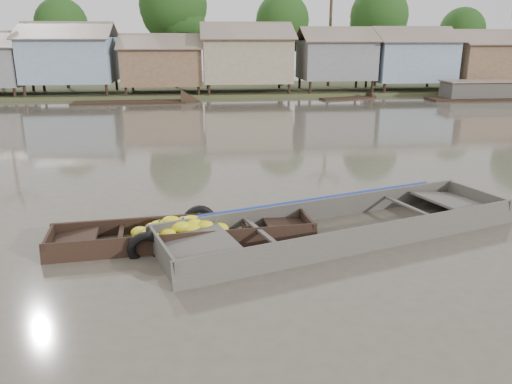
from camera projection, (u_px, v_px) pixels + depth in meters
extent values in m
plane|color=#4E483C|center=(256.00, 247.00, 10.63)|extent=(120.00, 120.00, 0.00)
cube|color=#384723|center=(213.00, 90.00, 41.95)|extent=(120.00, 12.00, 0.50)
cube|color=#7A91A8|center=(71.00, 60.00, 36.73)|extent=(6.20, 5.20, 3.20)
cube|color=brown|center=(63.00, 30.00, 34.79)|extent=(6.60, 3.02, 1.28)
cube|color=brown|center=(72.00, 31.00, 37.45)|extent=(6.60, 3.02, 1.28)
cube|color=brown|center=(163.00, 66.00, 37.58)|extent=(5.80, 4.60, 2.70)
cube|color=brown|center=(161.00, 41.00, 35.87)|extent=(6.20, 2.67, 1.14)
cube|color=brown|center=(163.00, 41.00, 38.23)|extent=(6.20, 2.67, 1.14)
cube|color=gray|center=(246.00, 60.00, 38.11)|extent=(6.50, 5.30, 3.30)
cube|color=brown|center=(248.00, 30.00, 36.13)|extent=(6.90, 3.08, 1.31)
cube|color=brown|center=(244.00, 31.00, 38.84)|extent=(6.90, 3.08, 1.31)
cube|color=slate|center=(335.00, 60.00, 38.86)|extent=(5.40, 4.70, 2.90)
cube|color=brown|center=(341.00, 34.00, 37.09)|extent=(5.80, 2.73, 1.17)
cube|color=brown|center=(332.00, 34.00, 39.50)|extent=(5.80, 2.73, 1.17)
cube|color=#7A91A8|center=(409.00, 61.00, 39.52)|extent=(6.00, 5.00, 3.10)
cube|color=brown|center=(419.00, 34.00, 37.65)|extent=(6.40, 2.90, 1.24)
cube|color=brown|center=(405.00, 34.00, 40.21)|extent=(6.40, 2.90, 1.24)
cube|color=brown|center=(487.00, 61.00, 40.22)|extent=(5.70, 4.90, 2.80)
cube|color=brown|center=(499.00, 37.00, 38.41)|extent=(6.10, 2.85, 1.21)
cube|color=brown|center=(481.00, 37.00, 40.92)|extent=(6.10, 2.85, 1.21)
cylinder|color=#473323|center=(65.00, 61.00, 40.92)|extent=(0.28, 0.28, 4.90)
sphere|color=#1D3D13|center=(62.00, 25.00, 40.09)|extent=(4.20, 4.20, 4.20)
cylinder|color=#473323|center=(175.00, 52.00, 40.71)|extent=(0.28, 0.28, 6.30)
sphere|color=#1D3D13|center=(173.00, 5.00, 39.64)|extent=(5.40, 5.40, 5.40)
cylinder|color=#473323|center=(282.00, 57.00, 42.76)|extent=(0.28, 0.28, 5.25)
sphere|color=#1D3D13|center=(283.00, 21.00, 41.87)|extent=(4.50, 4.50, 4.50)
cylinder|color=#473323|center=(376.00, 55.00, 42.60)|extent=(0.28, 0.28, 5.60)
sphere|color=#1D3D13|center=(379.00, 16.00, 41.65)|extent=(4.80, 4.80, 4.80)
cylinder|color=#473323|center=(459.00, 61.00, 44.54)|extent=(0.28, 0.28, 4.55)
sphere|color=#1D3D13|center=(462.00, 30.00, 43.77)|extent=(3.90, 3.90, 3.90)
cylinder|color=#473323|center=(330.00, 41.00, 42.29)|extent=(0.24, 0.24, 8.00)
cube|color=black|center=(184.00, 244.00, 10.98)|extent=(5.65, 1.59, 0.08)
cube|color=black|center=(182.00, 225.00, 11.48)|extent=(5.68, 0.69, 0.53)
cube|color=black|center=(186.00, 245.00, 10.35)|extent=(5.68, 0.69, 0.53)
cube|color=black|center=(306.00, 225.00, 11.45)|extent=(0.18, 1.24, 0.50)
cube|color=black|center=(286.00, 224.00, 11.34)|extent=(1.06, 1.15, 0.19)
cube|color=black|center=(49.00, 245.00, 10.37)|extent=(0.18, 1.24, 0.50)
cube|color=black|center=(73.00, 240.00, 10.45)|extent=(1.06, 1.15, 0.19)
cube|color=black|center=(121.00, 235.00, 10.62)|extent=(0.21, 1.19, 0.05)
cube|color=black|center=(244.00, 226.00, 11.14)|extent=(0.21, 1.19, 0.05)
ellipsoid|color=#F8F71B|center=(151.00, 240.00, 10.48)|extent=(0.48, 0.35, 0.28)
ellipsoid|color=#F8F71B|center=(187.00, 227.00, 10.77)|extent=(0.43, 0.32, 0.25)
ellipsoid|color=#F8F71B|center=(191.00, 222.00, 10.82)|extent=(0.49, 0.36, 0.29)
ellipsoid|color=#F8F71B|center=(193.00, 230.00, 10.73)|extent=(0.42, 0.31, 0.24)
ellipsoid|color=#F8F71B|center=(176.00, 224.00, 11.01)|extent=(0.43, 0.32, 0.25)
ellipsoid|color=#F8F71B|center=(168.00, 233.00, 10.54)|extent=(0.37, 0.27, 0.22)
ellipsoid|color=#F8F71B|center=(181.00, 224.00, 10.96)|extent=(0.46, 0.34, 0.27)
ellipsoid|color=#F8F71B|center=(149.00, 237.00, 10.56)|extent=(0.48, 0.36, 0.28)
ellipsoid|color=#F8F71B|center=(140.00, 232.00, 10.83)|extent=(0.44, 0.33, 0.26)
ellipsoid|color=#F8F71B|center=(154.00, 228.00, 10.79)|extent=(0.41, 0.31, 0.24)
ellipsoid|color=#F8F71B|center=(174.00, 228.00, 10.73)|extent=(0.45, 0.33, 0.26)
ellipsoid|color=#F8F71B|center=(190.00, 237.00, 10.60)|extent=(0.39, 0.29, 0.23)
ellipsoid|color=#F8F71B|center=(143.00, 244.00, 10.43)|extent=(0.38, 0.28, 0.22)
ellipsoid|color=#F8F71B|center=(230.00, 236.00, 10.76)|extent=(0.40, 0.30, 0.23)
ellipsoid|color=#F8F71B|center=(219.00, 223.00, 11.23)|extent=(0.47, 0.35, 0.27)
ellipsoid|color=#F8F71B|center=(196.00, 224.00, 11.30)|extent=(0.40, 0.30, 0.23)
ellipsoid|color=#F8F71B|center=(170.00, 223.00, 11.08)|extent=(0.38, 0.28, 0.22)
ellipsoid|color=#F8F71B|center=(153.00, 236.00, 10.56)|extent=(0.43, 0.32, 0.25)
ellipsoid|color=#F8F71B|center=(185.00, 221.00, 10.92)|extent=(0.37, 0.27, 0.21)
ellipsoid|color=#F8F71B|center=(153.00, 241.00, 10.50)|extent=(0.47, 0.35, 0.27)
ellipsoid|color=#F8F71B|center=(219.00, 229.00, 10.89)|extent=(0.44, 0.33, 0.26)
ellipsoid|color=#F8F71B|center=(212.00, 225.00, 11.28)|extent=(0.42, 0.31, 0.24)
ellipsoid|color=#F8F71B|center=(140.00, 238.00, 10.68)|extent=(0.37, 0.28, 0.22)
ellipsoid|color=#F8F71B|center=(144.00, 234.00, 10.68)|extent=(0.49, 0.36, 0.28)
ellipsoid|color=#F8F71B|center=(180.00, 226.00, 10.67)|extent=(0.46, 0.34, 0.27)
ellipsoid|color=#F8F71B|center=(201.00, 225.00, 10.87)|extent=(0.44, 0.33, 0.26)
ellipsoid|color=#F8F71B|center=(171.00, 222.00, 10.82)|extent=(0.46, 0.34, 0.27)
ellipsoid|color=#F8F71B|center=(173.00, 225.00, 10.93)|extent=(0.43, 0.31, 0.25)
ellipsoid|color=#F8F71B|center=(194.00, 224.00, 11.25)|extent=(0.42, 0.31, 0.24)
ellipsoid|color=#F8F71B|center=(206.00, 226.00, 10.78)|extent=(0.38, 0.28, 0.22)
ellipsoid|color=#F8F71B|center=(159.00, 227.00, 10.80)|extent=(0.48, 0.36, 0.28)
ellipsoid|color=#F8F71B|center=(176.00, 225.00, 11.08)|extent=(0.39, 0.29, 0.23)
cylinder|color=#3F6626|center=(160.00, 224.00, 10.73)|extent=(0.04, 0.04, 0.18)
cylinder|color=#3F6626|center=(193.00, 221.00, 10.86)|extent=(0.04, 0.04, 0.18)
cylinder|color=#3F6626|center=(216.00, 220.00, 10.96)|extent=(0.04, 0.04, 0.18)
torus|color=black|center=(199.00, 222.00, 11.63)|extent=(0.82, 0.26, 0.80)
torus|color=black|center=(146.00, 249.00, 10.11)|extent=(0.78, 0.25, 0.77)
cube|color=#443F39|center=(341.00, 237.00, 11.34)|extent=(8.38, 4.25, 0.08)
cube|color=#443F39|center=(318.00, 212.00, 12.13)|extent=(8.05, 2.78, 0.67)
cube|color=#443F39|center=(369.00, 241.00, 10.38)|extent=(8.05, 2.78, 0.67)
cube|color=#443F39|center=(476.00, 202.00, 12.88)|extent=(0.70, 1.97, 0.64)
cube|color=#443F39|center=(455.00, 202.00, 12.57)|extent=(1.91, 2.13, 0.26)
cube|color=#443F39|center=(162.00, 257.00, 9.62)|extent=(0.70, 1.97, 0.64)
cube|color=#443F39|center=(198.00, 247.00, 9.88)|extent=(1.91, 2.13, 0.26)
cube|color=#443F39|center=(263.00, 233.00, 10.43)|extent=(0.71, 1.91, 0.05)
cube|color=#443F39|center=(411.00, 208.00, 11.99)|extent=(0.71, 1.91, 0.05)
cube|color=#665E54|center=(341.00, 235.00, 11.32)|extent=(6.46, 3.48, 0.02)
cube|color=navy|center=(317.00, 201.00, 12.11)|extent=(6.50, 2.21, 0.17)
torus|color=olive|center=(455.00, 219.00, 12.25)|extent=(0.47, 0.47, 0.07)
torus|color=olive|center=(456.00, 217.00, 12.24)|extent=(0.38, 0.38, 0.07)
cube|color=black|center=(493.00, 100.00, 35.86)|extent=(9.60, 2.24, 0.35)
cube|color=black|center=(130.00, 104.00, 33.88)|extent=(7.53, 1.77, 0.35)
cube|color=black|center=(347.00, 100.00, 36.15)|extent=(4.18, 1.99, 0.35)
cube|color=black|center=(478.00, 91.00, 36.19)|extent=(5.00, 2.00, 1.20)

